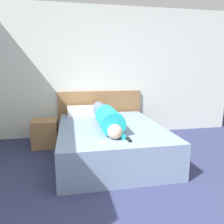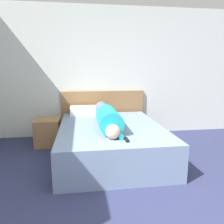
{
  "view_description": "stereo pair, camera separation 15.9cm",
  "coord_description": "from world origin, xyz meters",
  "px_view_note": "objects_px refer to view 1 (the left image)",
  "views": [
    {
      "loc": [
        -0.75,
        -1.25,
        1.39
      ],
      "look_at": [
        -0.14,
        1.89,
        0.75
      ],
      "focal_mm": 35.0,
      "sensor_mm": 36.0,
      "label": 1
    },
    {
      "loc": [
        -0.59,
        -1.27,
        1.39
      ],
      "look_at": [
        -0.14,
        1.89,
        0.75
      ],
      "focal_mm": 35.0,
      "sensor_mm": 36.0,
      "label": 2
    }
  ],
  "objects_px": {
    "person_lying": "(106,117)",
    "cell_phone": "(103,143)",
    "tv_remote": "(129,139)",
    "bed": "(110,140)",
    "pillow_near_headboard": "(82,111)",
    "nightstand": "(45,133)"
  },
  "relations": [
    {
      "from": "nightstand",
      "to": "bed",
      "type": "bearing_deg",
      "value": -30.8
    },
    {
      "from": "bed",
      "to": "pillow_near_headboard",
      "type": "distance_m",
      "value": 1.0
    },
    {
      "from": "tv_remote",
      "to": "nightstand",
      "type": "bearing_deg",
      "value": 129.98
    },
    {
      "from": "person_lying",
      "to": "tv_remote",
      "type": "distance_m",
      "value": 0.79
    },
    {
      "from": "person_lying",
      "to": "tv_remote",
      "type": "xyz_separation_m",
      "value": [
        0.16,
        -0.76,
        -0.13
      ]
    },
    {
      "from": "bed",
      "to": "nightstand",
      "type": "height_order",
      "value": "bed"
    },
    {
      "from": "nightstand",
      "to": "cell_phone",
      "type": "distance_m",
      "value": 1.69
    },
    {
      "from": "nightstand",
      "to": "tv_remote",
      "type": "xyz_separation_m",
      "value": [
        1.17,
        -1.4,
        0.27
      ]
    },
    {
      "from": "pillow_near_headboard",
      "to": "bed",
      "type": "bearing_deg",
      "value": -65.82
    },
    {
      "from": "cell_phone",
      "to": "bed",
      "type": "bearing_deg",
      "value": 73.9
    },
    {
      "from": "person_lying",
      "to": "tv_remote",
      "type": "bearing_deg",
      "value": -78.09
    },
    {
      "from": "person_lying",
      "to": "pillow_near_headboard",
      "type": "bearing_deg",
      "value": 110.74
    },
    {
      "from": "bed",
      "to": "pillow_near_headboard",
      "type": "bearing_deg",
      "value": 114.18
    },
    {
      "from": "person_lying",
      "to": "nightstand",
      "type": "bearing_deg",
      "value": 147.75
    },
    {
      "from": "person_lying",
      "to": "cell_phone",
      "type": "relative_size",
      "value": 12.8
    },
    {
      "from": "bed",
      "to": "tv_remote",
      "type": "bearing_deg",
      "value": -82.55
    },
    {
      "from": "person_lying",
      "to": "cell_phone",
      "type": "height_order",
      "value": "person_lying"
    },
    {
      "from": "person_lying",
      "to": "pillow_near_headboard",
      "type": "distance_m",
      "value": 0.92
    },
    {
      "from": "bed",
      "to": "tv_remote",
      "type": "xyz_separation_m",
      "value": [
        0.1,
        -0.76,
        0.26
      ]
    },
    {
      "from": "nightstand",
      "to": "cell_phone",
      "type": "xyz_separation_m",
      "value": [
        0.84,
        -1.44,
        0.26
      ]
    },
    {
      "from": "nightstand",
      "to": "pillow_near_headboard",
      "type": "relative_size",
      "value": 0.87
    },
    {
      "from": "bed",
      "to": "nightstand",
      "type": "distance_m",
      "value": 1.25
    }
  ]
}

